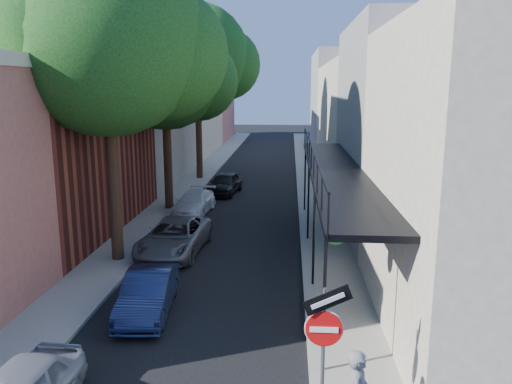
% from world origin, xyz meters
% --- Properties ---
extents(road_surface, '(6.00, 64.00, 0.01)m').
position_xyz_m(road_surface, '(0.00, 30.00, 0.01)').
color(road_surface, black).
rests_on(road_surface, ground).
extents(sidewalk_left, '(2.00, 64.00, 0.12)m').
position_xyz_m(sidewalk_left, '(-4.00, 30.00, 0.06)').
color(sidewalk_left, gray).
rests_on(sidewalk_left, ground).
extents(sidewalk_right, '(2.00, 64.00, 0.12)m').
position_xyz_m(sidewalk_right, '(4.00, 30.00, 0.06)').
color(sidewalk_right, gray).
rests_on(sidewalk_right, ground).
extents(buildings_left, '(10.10, 59.10, 12.00)m').
position_xyz_m(buildings_left, '(-9.30, 28.76, 4.94)').
color(buildings_left, tan).
rests_on(buildings_left, ground).
extents(buildings_right, '(9.80, 55.00, 10.00)m').
position_xyz_m(buildings_right, '(8.99, 29.49, 4.42)').
color(buildings_right, beige).
rests_on(buildings_right, ground).
extents(sign_post, '(0.89, 0.17, 2.99)m').
position_xyz_m(sign_post, '(3.16, 0.97, 2.04)').
color(sign_post, '#595B60').
rests_on(sign_post, ground).
extents(oak_near, '(7.48, 6.80, 11.42)m').
position_xyz_m(oak_near, '(-3.37, 10.26, 7.88)').
color(oak_near, '#382316').
rests_on(oak_near, ground).
extents(oak_mid, '(6.60, 6.00, 10.20)m').
position_xyz_m(oak_mid, '(-3.42, 18.23, 7.06)').
color(oak_mid, '#382316').
rests_on(oak_mid, ground).
extents(oak_far, '(7.70, 7.00, 11.90)m').
position_xyz_m(oak_far, '(-3.35, 27.27, 8.26)').
color(oak_far, '#382316').
rests_on(oak_far, ground).
extents(parked_car_b, '(1.57, 3.74, 1.20)m').
position_xyz_m(parked_car_b, '(-1.47, 5.81, 0.60)').
color(parked_car_b, '#152044').
rests_on(parked_car_b, ground).
extents(parked_car_c, '(2.47, 4.82, 1.30)m').
position_xyz_m(parked_car_c, '(-1.92, 11.09, 0.65)').
color(parked_car_c, slate).
rests_on(parked_car_c, ground).
extents(parked_car_d, '(1.90, 4.04, 1.14)m').
position_xyz_m(parked_car_d, '(-2.34, 17.32, 0.57)').
color(parked_car_d, white).
rests_on(parked_car_d, ground).
extents(parked_car_e, '(2.06, 4.03, 1.32)m').
position_xyz_m(parked_car_e, '(-1.40, 22.18, 0.66)').
color(parked_car_e, black).
rests_on(parked_car_e, ground).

